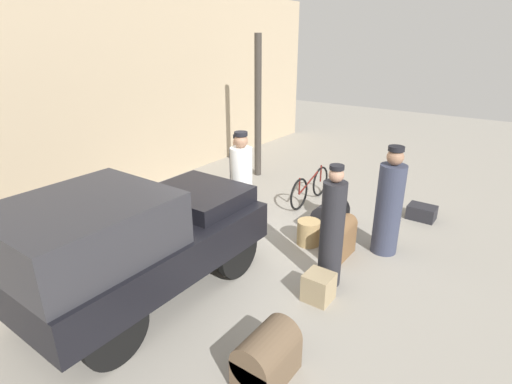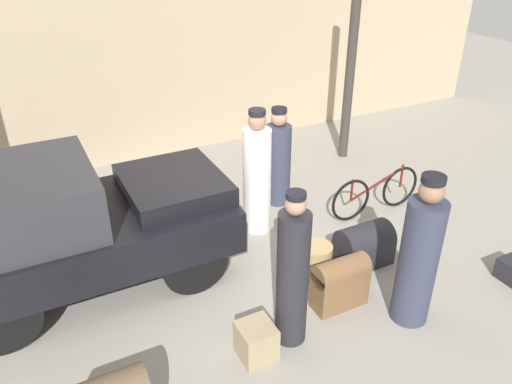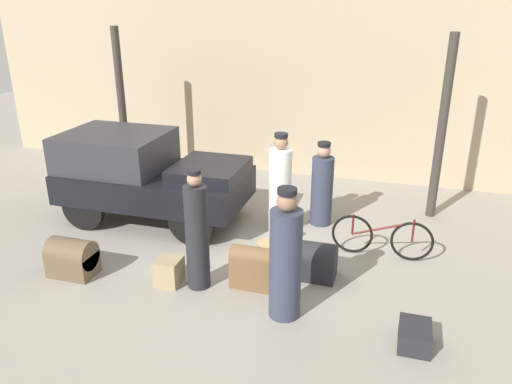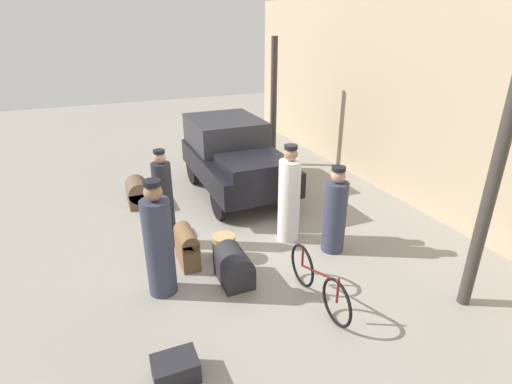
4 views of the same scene
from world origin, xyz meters
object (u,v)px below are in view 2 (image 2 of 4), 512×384
(conductor_in_dark_uniform, at_px, (419,258))
(trunk_wicker_pale, at_px, (256,341))
(porter_with_bicycle, at_px, (293,276))
(trunk_large_brown, at_px, (364,245))
(porter_standing_middle, at_px, (257,177))
(truck, at_px, (68,222))
(trunk_barrel_dark, at_px, (340,281))
(bicycle, at_px, (376,193))
(wicker_basket, at_px, (316,260))
(porter_carrying_trunk, at_px, (278,161))

(conductor_in_dark_uniform, distance_m, trunk_wicker_pale, 1.99)
(porter_with_bicycle, relative_size, trunk_large_brown, 2.57)
(porter_with_bicycle, distance_m, porter_standing_middle, 2.28)
(truck, distance_m, porter_standing_middle, 2.62)
(trunk_barrel_dark, relative_size, trunk_wicker_pale, 1.64)
(bicycle, xyz_separation_m, porter_with_bicycle, (-2.56, -1.72, 0.50))
(porter_with_bicycle, bearing_deg, wicker_basket, 43.28)
(trunk_barrel_dark, bearing_deg, truck, 145.96)
(bicycle, xyz_separation_m, trunk_barrel_dark, (-1.77, -1.52, -0.00))
(conductor_in_dark_uniform, bearing_deg, truck, 144.48)
(wicker_basket, height_order, trunk_large_brown, trunk_large_brown)
(bicycle, height_order, trunk_large_brown, bicycle)
(porter_standing_middle, distance_m, trunk_large_brown, 1.77)
(porter_standing_middle, bearing_deg, trunk_wicker_pale, -117.40)
(truck, xyz_separation_m, porter_standing_middle, (2.62, 0.15, -0.08))
(wicker_basket, xyz_separation_m, trunk_large_brown, (0.71, -0.07, 0.05))
(wicker_basket, xyz_separation_m, porter_standing_middle, (-0.17, 1.35, 0.64))
(trunk_barrel_dark, bearing_deg, wicker_basket, 82.73)
(trunk_barrel_dark, relative_size, trunk_large_brown, 0.92)
(porter_carrying_trunk, xyz_separation_m, trunk_wicker_pale, (-1.83, -2.81, -0.53))
(conductor_in_dark_uniform, bearing_deg, trunk_wicker_pale, 171.46)
(trunk_large_brown, bearing_deg, trunk_barrel_dark, -144.60)
(trunk_large_brown, relative_size, trunk_wicker_pale, 1.78)
(conductor_in_dark_uniform, height_order, porter_carrying_trunk, conductor_in_dark_uniform)
(porter_carrying_trunk, bearing_deg, porter_standing_middle, -139.58)
(trunk_large_brown, xyz_separation_m, trunk_wicker_pale, (-2.04, -0.82, -0.07))
(wicker_basket, relative_size, porter_standing_middle, 0.23)
(wicker_basket, relative_size, trunk_wicker_pale, 1.08)
(porter_with_bicycle, xyz_separation_m, trunk_large_brown, (1.58, 0.75, -0.59))
(truck, height_order, bicycle, truck)
(wicker_basket, height_order, porter_with_bicycle, porter_with_bicycle)
(bicycle, distance_m, porter_standing_middle, 1.98)
(bicycle, relative_size, porter_carrying_trunk, 1.03)
(porter_carrying_trunk, relative_size, trunk_wicker_pale, 3.98)
(bicycle, height_order, porter_standing_middle, porter_standing_middle)
(bicycle, relative_size, porter_standing_middle, 0.89)
(truck, height_order, porter_standing_middle, porter_standing_middle)
(wicker_basket, bearing_deg, trunk_barrel_dark, -97.27)
(porter_with_bicycle, xyz_separation_m, trunk_wicker_pale, (-0.46, -0.07, -0.65))
(wicker_basket, distance_m, trunk_large_brown, 0.72)
(porter_with_bicycle, height_order, porter_standing_middle, porter_standing_middle)
(conductor_in_dark_uniform, xyz_separation_m, porter_carrying_trunk, (-0.03, 3.09, -0.12))
(porter_standing_middle, bearing_deg, porter_with_bicycle, -107.90)
(truck, distance_m, bicycle, 4.53)
(trunk_large_brown, bearing_deg, wicker_basket, 174.46)
(truck, xyz_separation_m, wicker_basket, (2.79, -1.20, -0.72))
(porter_carrying_trunk, xyz_separation_m, trunk_large_brown, (0.21, -1.99, -0.46))
(bicycle, height_order, conductor_in_dark_uniform, conductor_in_dark_uniform)
(porter_standing_middle, bearing_deg, wicker_basket, -82.71)
(conductor_in_dark_uniform, xyz_separation_m, trunk_wicker_pale, (-1.86, 0.28, -0.64))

